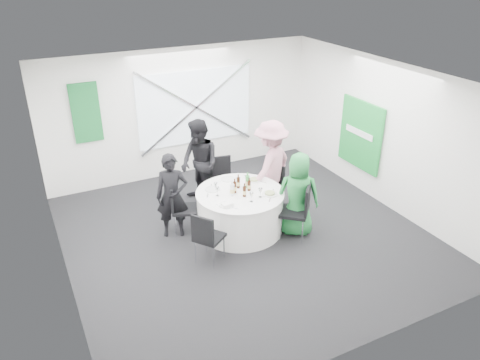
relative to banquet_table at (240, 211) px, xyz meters
name	(u,v)px	position (x,y,z in m)	size (l,w,h in m)	color
floor	(245,235)	(0.00, -0.20, -0.38)	(6.00, 6.00, 0.00)	black
ceiling	(246,79)	(0.00, -0.20, 2.42)	(6.00, 6.00, 0.00)	white
wall_back	(182,113)	(0.00, 2.80, 1.02)	(6.00, 6.00, 0.00)	white
wall_front	(366,259)	(0.00, -3.20, 1.02)	(6.00, 6.00, 0.00)	white
wall_left	(55,203)	(-3.00, -0.20, 1.02)	(6.00, 6.00, 0.00)	white
wall_right	(385,134)	(3.00, -0.20, 1.02)	(6.00, 6.00, 0.00)	white
window_panel	(195,107)	(0.30, 2.76, 1.12)	(2.60, 0.03, 1.60)	silver
window_brace_a	(196,107)	(0.30, 2.72, 1.12)	(0.05, 0.05, 3.16)	silver
window_brace_b	(196,107)	(0.30, 2.72, 1.12)	(0.05, 0.05, 3.16)	silver
green_banner	(86,113)	(-2.00, 2.75, 1.32)	(0.55, 0.04, 1.20)	#125C23
green_sign	(360,135)	(2.94, 0.40, 0.82)	(0.05, 1.20, 1.40)	green
banquet_table	(240,211)	(0.00, 0.00, 0.00)	(1.56, 1.56, 0.76)	white
chair_back	(223,176)	(0.19, 1.14, 0.16)	(0.48, 0.49, 0.92)	black
chair_back_left	(180,205)	(-0.98, 0.41, 0.17)	(0.56, 0.56, 0.94)	black
chair_back_right	(273,184)	(0.93, 0.44, 0.13)	(0.54, 0.53, 0.88)	black
chair_front_right	(300,208)	(0.79, -0.70, 0.22)	(0.66, 0.66, 1.02)	black
chair_front_left	(207,235)	(-0.93, -0.68, 0.16)	(0.58, 0.58, 0.92)	black
person_man_back_left	(172,196)	(-1.11, 0.40, 0.38)	(0.56, 0.37, 1.53)	black
person_man_back	(200,164)	(-0.25, 1.24, 0.49)	(0.84, 0.46, 1.74)	black
person_woman_pink	(270,166)	(0.90, 0.49, 0.51)	(1.15, 0.53, 1.78)	#CE8598
person_woman_green	(298,195)	(0.86, -0.53, 0.38)	(0.74, 0.48, 1.52)	#227F39
plate_back	(228,179)	(0.03, 0.56, 0.39)	(0.26, 0.26, 0.01)	silver
plate_back_left	(213,189)	(-0.39, 0.31, 0.39)	(0.26, 0.26, 0.01)	silver
plate_back_right	(254,180)	(0.44, 0.30, 0.40)	(0.25, 0.25, 0.04)	silver
plate_front_right	(270,194)	(0.43, -0.30, 0.40)	(0.26, 0.26, 0.04)	silver
plate_front_left	(226,205)	(-0.41, -0.32, 0.39)	(0.26, 0.26, 0.01)	silver
napkin	(227,204)	(-0.42, -0.36, 0.42)	(0.17, 0.11, 0.05)	white
beer_bottle_a	(235,187)	(-0.09, 0.03, 0.48)	(0.06, 0.06, 0.27)	#38190A
beer_bottle_b	(238,183)	(0.05, 0.17, 0.48)	(0.06, 0.06, 0.26)	#38190A
beer_bottle_c	(249,186)	(0.18, -0.01, 0.47)	(0.06, 0.06, 0.24)	#38190A
beer_bottle_d	(244,191)	(0.00, -0.17, 0.47)	(0.06, 0.06, 0.25)	#38190A
green_water_bottle	(248,182)	(0.20, 0.10, 0.49)	(0.08, 0.08, 0.29)	green
clear_water_bottle	(232,190)	(-0.17, -0.03, 0.48)	(0.08, 0.08, 0.27)	silver
wine_glass_a	(216,185)	(-0.36, 0.23, 0.50)	(0.07, 0.07, 0.17)	white
wine_glass_b	(260,191)	(0.23, -0.31, 0.50)	(0.07, 0.07, 0.17)	white
wine_glass_c	(217,189)	(-0.40, 0.06, 0.50)	(0.07, 0.07, 0.17)	white
wine_glass_d	(251,195)	(0.02, -0.39, 0.50)	(0.07, 0.07, 0.17)	white
wine_glass_e	(246,178)	(0.25, 0.24, 0.50)	(0.07, 0.07, 0.17)	white
fork_a	(220,205)	(-0.51, -0.27, 0.38)	(0.01, 0.15, 0.01)	silver
knife_a	(234,208)	(-0.34, -0.47, 0.38)	(0.01, 0.15, 0.01)	silver
fork_b	(237,178)	(0.21, 0.53, 0.38)	(0.01, 0.15, 0.01)	silver
knife_b	(217,182)	(-0.19, 0.54, 0.38)	(0.01, 0.15, 0.01)	silver
fork_c	(263,182)	(0.55, 0.16, 0.38)	(0.01, 0.15, 0.01)	silver
knife_c	(246,178)	(0.36, 0.45, 0.38)	(0.01, 0.15, 0.01)	silver
fork_d	(211,186)	(-0.36, 0.45, 0.38)	(0.01, 0.15, 0.01)	silver
knife_d	(208,196)	(-0.56, 0.14, 0.38)	(0.01, 0.15, 0.01)	silver
fork_e	(270,200)	(0.33, -0.47, 0.38)	(0.01, 0.15, 0.01)	silver
knife_e	(273,191)	(0.53, -0.23, 0.38)	(0.01, 0.15, 0.01)	silver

